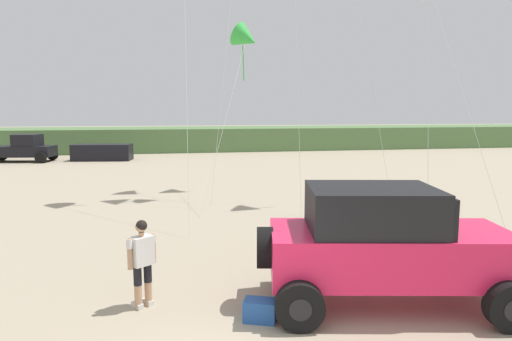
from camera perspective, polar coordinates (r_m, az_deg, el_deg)
name	(u,v)px	position (r m, az deg, el deg)	size (l,w,h in m)	color
dune_ridge	(125,139)	(44.06, -16.14, 3.79)	(90.00, 7.97, 2.07)	#567A47
jeep	(385,243)	(8.91, 15.93, -8.75)	(5.01, 3.17, 2.26)	#EA2151
person_watching	(142,259)	(8.81, -14.09, -10.67)	(0.52, 0.46, 1.67)	tan
cooler_box	(260,310)	(8.30, 0.52, -17.13)	(0.56, 0.36, 0.38)	#23519E
distant_pickup	(22,149)	(36.91, -27.26, 2.44)	(4.83, 2.99, 1.98)	black
distant_sedan	(102,152)	(35.63, -18.69, 2.18)	(4.20, 1.70, 1.20)	black
kite_red_delta	(247,38)	(21.47, -1.20, 16.22)	(3.40, 6.48, 7.77)	green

